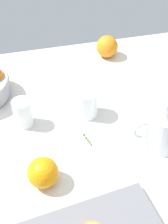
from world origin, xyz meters
TOP-DOWN VIEW (x-y plane):
  - ground_plane at (0.00, 0.00)cm, footprint 115.06×104.19cm
  - juice_pitcher at (22.99, -8.49)cm, footprint 16.09×11.71cm
  - juice_glass at (-16.06, 9.41)cm, footprint 6.03×6.03cm
  - second_glass at (4.34, 9.09)cm, footprint 7.42×7.42cm
  - loose_orange_1 at (-13.25, -14.08)cm, footprint 8.39×8.39cm
  - loose_orange_2 at (20.81, 40.54)cm, footprint 8.79×8.79cm
  - herb_sprig_1 at (1.76, -2.28)cm, footprint 2.04×5.98cm

SIDE VIEW (x-z plane):
  - ground_plane at x=0.00cm, z-range -3.00..0.00cm
  - herb_sprig_1 at x=1.76cm, z-range -0.20..0.75cm
  - second_glass at x=4.34cm, z-range -0.64..8.70cm
  - juice_glass at x=-16.06cm, z-range -0.47..8.79cm
  - loose_orange_1 at x=-13.25cm, z-range 0.00..8.39cm
  - loose_orange_2 at x=20.81cm, z-range 0.00..8.79cm
  - juice_pitcher at x=22.99cm, z-range -2.60..15.61cm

